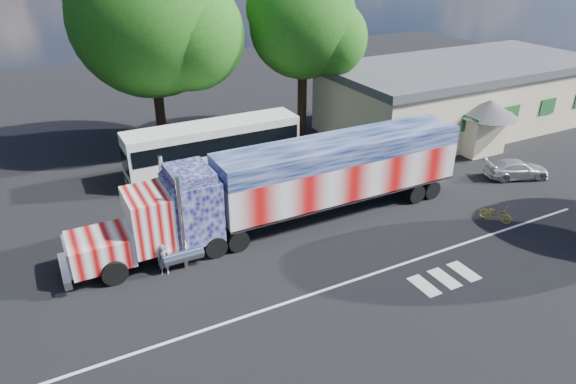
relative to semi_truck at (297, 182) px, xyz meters
name	(u,v)px	position (x,y,z in m)	size (l,w,h in m)	color
ground	(316,250)	(-0.52, -2.95, -2.40)	(100.00, 100.00, 0.00)	black
lane_markings	(390,280)	(1.19, -6.71, -2.39)	(30.00, 2.67, 0.01)	silver
semi_truck	(297,182)	(0.00, 0.00, 0.00)	(21.84, 3.45, 4.66)	black
coach_bus	(214,147)	(-1.60, 8.41, -0.68)	(11.39, 2.65, 3.31)	white
hall_building	(462,95)	(19.40, 7.91, 0.22)	(22.40, 12.80, 5.20)	beige
parked_car	(517,169)	(15.32, -1.51, -1.81)	(1.66, 4.07, 1.18)	#B7BABD
woman	(164,260)	(-7.73, -1.45, -1.64)	(0.55, 0.36, 1.52)	slate
bicycle	(496,214)	(9.65, -4.97, -1.94)	(0.60, 1.72, 0.90)	gold
tree_ne_a	(305,25)	(7.11, 12.01, 5.95)	(8.22, 7.83, 12.32)	black
tree_n_mid	(152,18)	(-3.26, 14.29, 6.78)	(11.16, 10.63, 14.55)	black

